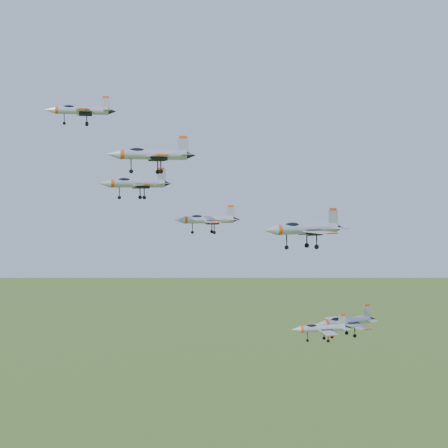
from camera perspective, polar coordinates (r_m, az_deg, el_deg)
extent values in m
cylinder|color=#A1A7AD|center=(118.17, -12.86, 10.07)|extent=(9.49, 1.58, 1.37)
cone|color=#A1A7AD|center=(118.32, -15.65, 10.02)|extent=(1.92, 1.41, 1.37)
cone|color=black|center=(118.29, -10.17, 10.09)|extent=(1.50, 1.19, 1.16)
ellipsoid|color=black|center=(118.26, -14.00, 10.30)|extent=(2.33, 1.04, 0.87)
cube|color=#A1A7AD|center=(115.22, -12.76, 10.12)|extent=(2.52, 4.68, 0.15)
cube|color=#A1A7AD|center=(121.07, -12.75, 9.78)|extent=(2.52, 4.68, 0.15)
cube|color=#A1A7AD|center=(118.42, -10.75, 10.77)|extent=(1.58, 0.16, 2.21)
cube|color=#D1470E|center=(118.58, -10.75, 11.33)|extent=(1.16, 0.17, 0.37)
cylinder|color=#A1A7AD|center=(103.02, -7.93, 3.69)|extent=(9.17, 3.47, 1.32)
cone|color=#A1A7AD|center=(101.52, -10.89, 3.66)|extent=(2.09, 1.72, 1.32)
cone|color=black|center=(104.71, -5.17, 3.70)|extent=(1.65, 1.43, 1.12)
ellipsoid|color=black|center=(102.38, -9.13, 3.96)|extent=(2.39, 1.46, 0.84)
cube|color=#A1A7AD|center=(100.38, -7.34, 3.56)|extent=(3.33, 4.89, 0.14)
cube|color=#A1A7AD|center=(105.79, -8.29, 3.54)|extent=(3.33, 4.89, 0.14)
cube|color=#A1A7AD|center=(104.35, -5.75, 4.45)|extent=(1.50, 0.48, 2.13)
cube|color=#D1470E|center=(104.38, -5.76, 5.06)|extent=(1.12, 0.41, 0.35)
cylinder|color=#A1A7AD|center=(87.53, -6.48, 6.31)|extent=(9.39, 2.21, 1.34)
cone|color=#A1A7AD|center=(86.71, -10.14, 6.30)|extent=(1.98, 1.51, 1.34)
cone|color=black|center=(88.65, -3.04, 6.28)|extent=(1.55, 1.27, 1.14)
ellipsoid|color=black|center=(87.18, -7.96, 6.64)|extent=(2.36, 1.18, 0.85)
cube|color=#A1A7AD|center=(84.71, -5.99, 6.23)|extent=(2.79, 4.75, 0.14)
cube|color=#A1A7AD|center=(90.40, -6.68, 6.05)|extent=(2.79, 4.75, 0.14)
cube|color=#A1A7AD|center=(88.47, -3.76, 7.19)|extent=(1.56, 0.27, 2.17)
cube|color=#D1470E|center=(88.55, -3.77, 7.93)|extent=(1.15, 0.25, 0.36)
cylinder|color=#A1A7AD|center=(108.48, -1.41, 0.39)|extent=(8.66, 1.45, 1.25)
cone|color=#A1A7AD|center=(107.58, -4.12, 0.36)|extent=(1.76, 1.29, 1.25)
cone|color=black|center=(109.56, 1.15, 0.42)|extent=(1.37, 1.09, 1.06)
ellipsoid|color=black|center=(108.06, -2.51, 0.63)|extent=(2.13, 0.95, 0.79)
cube|color=#A1A7AD|center=(105.90, -1.02, 0.19)|extent=(2.30, 4.27, 0.13)
cube|color=#A1A7AD|center=(111.16, -1.58, 0.34)|extent=(2.30, 4.27, 0.13)
cube|color=#A1A7AD|center=(109.25, 0.61, 1.09)|extent=(1.44, 0.15, 2.02)
cube|color=#D1470E|center=(109.22, 0.61, 1.65)|extent=(1.06, 0.16, 0.34)
cylinder|color=#A1A7AD|center=(90.83, 7.56, -0.45)|extent=(10.19, 4.08, 1.47)
cone|color=#A1A7AD|center=(87.57, 4.25, -0.57)|extent=(2.35, 1.95, 1.47)
cone|color=black|center=(94.24, 10.52, -0.34)|extent=(1.85, 1.62, 1.25)
ellipsoid|color=black|center=(89.43, 6.24, -0.15)|extent=(2.67, 1.67, 0.93)
cube|color=#A1A7AD|center=(88.39, 8.83, -0.75)|extent=(3.81, 5.47, 0.16)
cube|color=#A1A7AD|center=(93.60, 6.59, -0.51)|extent=(3.81, 5.47, 0.16)
cube|color=#A1A7AD|center=(93.42, 9.92, 0.57)|extent=(1.67, 0.57, 2.37)
cube|color=#D1470E|center=(93.37, 9.92, 1.33)|extent=(1.24, 0.48, 0.40)
cylinder|color=#A1A7AD|center=(113.62, 8.98, -9.40)|extent=(8.27, 1.23, 1.19)
cone|color=#A1A7AD|center=(112.01, 6.57, -9.57)|extent=(1.66, 1.20, 1.19)
cone|color=black|center=(115.35, 11.23, -9.23)|extent=(1.29, 1.02, 1.01)
ellipsoid|color=black|center=(112.84, 8.01, -9.25)|extent=(2.02, 0.87, 0.76)
cube|color=#A1A7AD|center=(111.39, 9.54, -9.79)|extent=(2.13, 4.05, 0.13)
cube|color=#A1A7AD|center=(116.08, 8.61, -9.24)|extent=(2.13, 4.05, 0.13)
cube|color=#A1A7AD|center=(114.71, 10.76, -8.66)|extent=(1.38, 0.12, 1.93)
cube|color=#D1470E|center=(114.50, 10.77, -8.17)|extent=(1.01, 0.13, 0.32)
cylinder|color=#A1A7AD|center=(120.77, 11.18, -8.75)|extent=(10.17, 3.94, 1.46)
cone|color=#A1A7AD|center=(117.29, 8.78, -9.09)|extent=(2.33, 1.92, 1.46)
cone|color=black|center=(124.31, 13.36, -8.43)|extent=(1.84, 1.60, 1.24)
ellipsoid|color=black|center=(119.21, 10.22, -8.63)|extent=(2.66, 1.64, 0.93)
cube|color=#A1A7AD|center=(118.52, 12.19, -9.13)|extent=(3.74, 5.44, 0.16)
cube|color=#A1A7AD|center=(123.43, 10.37, -8.61)|extent=(3.74, 5.44, 0.16)
cube|color=#A1A7AD|center=(123.24, 12.92, -7.81)|extent=(1.67, 0.55, 2.36)
cube|color=#D1470E|center=(123.01, 12.92, -7.24)|extent=(1.24, 0.46, 0.39)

